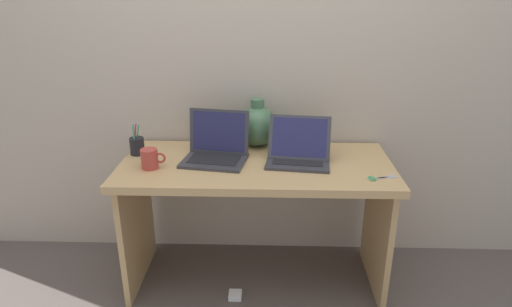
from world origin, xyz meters
The scene contains 10 objects.
ground_plane centered at (0.00, 0.00, 0.00)m, with size 6.00×6.00×0.00m, color #564C47.
back_wall centered at (0.00, 0.35, 1.20)m, with size 4.40×0.04×2.40m, color #BCAD99.
desk centered at (0.00, 0.00, 0.56)m, with size 1.40×0.63×0.72m.
laptop_left centered at (-0.21, 0.05, 0.79)m, with size 0.36×0.30×0.25m.
laptop_right centered at (0.22, 0.03, 0.78)m, with size 0.35×0.28×0.22m.
green_vase centered at (0.00, 0.25, 0.84)m, with size 0.21×0.21×0.27m.
coffee_mug centered at (-0.53, -0.09, 0.77)m, with size 0.12×0.08×0.10m.
pen_cup centered at (-0.64, 0.10, 0.77)m, with size 0.08×0.08×0.17m.
scissors centered at (0.58, -0.18, 0.72)m, with size 0.15×0.07×0.01m.
power_brick centered at (-0.11, -0.17, 0.01)m, with size 0.07×0.07×0.03m, color white.
Camera 1 is at (0.06, -2.08, 1.58)m, focal length 30.64 mm.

